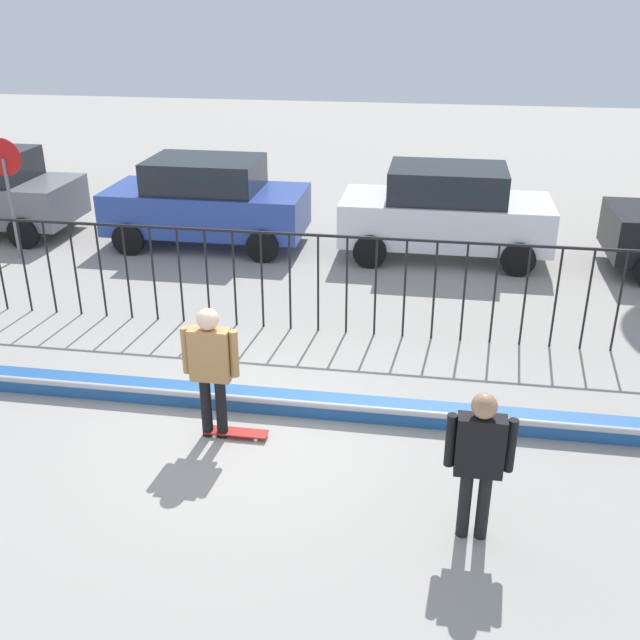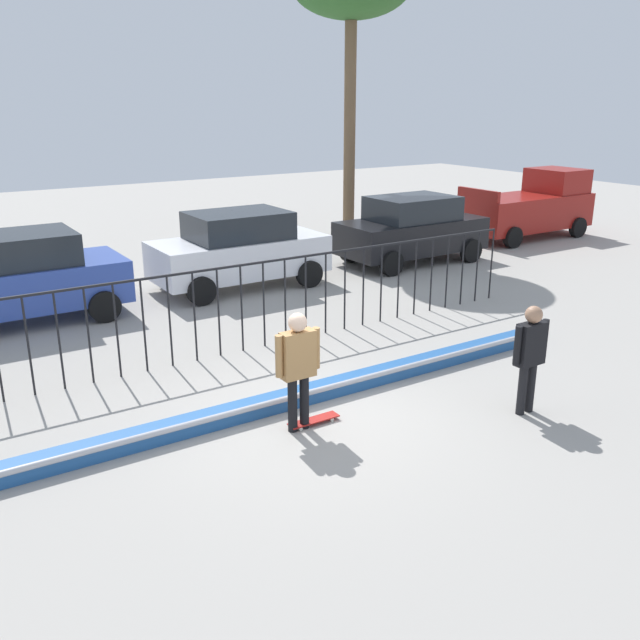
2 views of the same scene
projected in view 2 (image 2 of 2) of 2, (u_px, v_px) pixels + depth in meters
The scene contains 10 objects.
ground_plane at pixel (312, 420), 10.11m from camera, with size 60.00×60.00×0.00m, color #9E9991.
bowl_coping_ledge at pixel (291, 398), 10.55m from camera, with size 11.00×0.40×0.27m.
perimeter_fence at pixel (218, 302), 12.32m from camera, with size 14.04×0.04×1.67m.
skateboarder at pixel (298, 361), 9.50m from camera, with size 0.71×0.27×1.76m.
skateboard at pixel (314, 420), 9.97m from camera, with size 0.80×0.20×0.07m.
camera_operator at pixel (530, 350), 10.04m from camera, with size 0.68×0.26×1.69m.
parked_car_blue at pixel (18, 278), 14.24m from camera, with size 4.30×2.12×1.90m.
parked_car_white at pixel (239, 249), 16.92m from camera, with size 4.30×2.12×1.90m.
parked_car_black at pixel (412, 229), 19.50m from camera, with size 4.30×2.12×1.90m.
pickup_truck at pixel (531, 207), 23.06m from camera, with size 4.70×2.12×2.24m.
Camera 2 is at (-4.86, -7.75, 4.56)m, focal length 38.23 mm.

